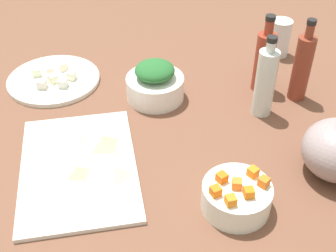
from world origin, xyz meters
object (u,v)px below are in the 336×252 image
object	(u,v)px
bottle_0	(302,67)
bottle_1	(265,82)
bowl_greens	(155,88)
drinking_glass_0	(280,38)
bottle_3	(264,60)
plate_tofu	(54,80)
cutting_board	(79,167)
bowl_carrots	(236,197)

from	to	relation	value
bottle_0	bottle_1	world-z (taller)	bottle_0
bowl_greens	drinking_glass_0	xyz separation A→B (cm)	(-18.38, 38.43, 2.35)
bowl_greens	bottle_3	size ratio (longest dim) A/B	0.71
bottle_3	drinking_glass_0	size ratio (longest dim) A/B	1.92
bottle_0	bottle_3	world-z (taller)	bottle_0
plate_tofu	bottle_3	size ratio (longest dim) A/B	1.20
bottle_0	plate_tofu	bearing A→B (deg)	-103.25
cutting_board	bowl_carrots	size ratio (longest dim) A/B	2.60
bowl_greens	cutting_board	bearing A→B (deg)	-37.43
bottle_1	bottle_3	bearing A→B (deg)	164.78
plate_tofu	drinking_glass_0	size ratio (longest dim) A/B	2.30
plate_tofu	bottle_3	xyz separation A→B (cm)	(9.69, 55.12, 7.95)
bowl_carrots	drinking_glass_0	size ratio (longest dim) A/B	1.24
bottle_3	drinking_glass_0	distance (cm)	20.21
plate_tofu	bottle_0	distance (cm)	65.49
bowl_greens	bowl_carrots	world-z (taller)	bowl_greens
bottle_0	drinking_glass_0	size ratio (longest dim) A/B	2.01
bowl_carrots	bottle_3	size ratio (longest dim) A/B	0.64
cutting_board	bottle_0	size ratio (longest dim) A/B	1.60
bottle_0	bottle_1	bearing A→B (deg)	-64.10
bottle_0	bowl_greens	bearing A→B (deg)	-96.31
plate_tofu	bottle_3	bearing A→B (deg)	80.03
bowl_greens	drinking_glass_0	size ratio (longest dim) A/B	1.36
cutting_board	drinking_glass_0	xyz separation A→B (cm)	(-42.89, 57.19, 4.91)
bottle_0	bottle_3	distance (cm)	9.62
cutting_board	drinking_glass_0	size ratio (longest dim) A/B	3.22
bottle_1	cutting_board	bearing A→B (deg)	-71.05
cutting_board	bottle_1	xyz separation A→B (cm)	(-15.18, 44.22, 8.47)
cutting_board	bottle_0	world-z (taller)	bottle_0
bowl_greens	bottle_1	size ratio (longest dim) A/B	0.71
bowl_greens	plate_tofu	bearing A→B (deg)	-112.04
bottle_1	drinking_glass_0	size ratio (longest dim) A/B	1.92
cutting_board	drinking_glass_0	bearing A→B (deg)	126.87
bottle_0	bottle_1	distance (cm)	12.15
bowl_carrots	bottle_1	world-z (taller)	bottle_1
bottle_0	bottle_1	size ratio (longest dim) A/B	1.05
bowl_carrots	bottle_1	distance (cm)	33.00
bowl_greens	bowl_carrots	xyz separation A→B (cm)	(38.78, 11.90, -0.30)
bottle_1	drinking_glass_0	world-z (taller)	bottle_1
cutting_board	drinking_glass_0	world-z (taller)	drinking_glass_0
bowl_greens	bottle_3	distance (cm)	28.86
cutting_board	bowl_greens	xyz separation A→B (cm)	(-24.51, 18.76, 2.56)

